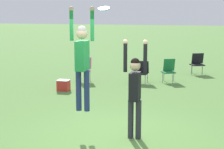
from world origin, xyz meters
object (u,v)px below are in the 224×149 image
camping_chair_0 (197,62)px  camping_chair_3 (169,69)px  person_defending (135,87)px  frisbee (104,8)px  person_jumping (82,56)px  camping_chair_1 (84,68)px  camping_chair_2 (141,71)px  cooler_box (63,85)px

camping_chair_0 → camping_chair_3: bearing=38.1°
person_defending → camping_chair_0: (0.92, 8.64, -0.61)m
frisbee → camping_chair_3: frisbee is taller
person_jumping → person_defending: (1.14, 0.02, -0.62)m
camping_chair_1 → camping_chair_2: size_ratio=1.13×
camping_chair_1 → cooler_box: 1.81m
camping_chair_2 → cooler_box: camping_chair_2 is taller
person_jumping → camping_chair_3: (1.09, 6.62, -1.24)m
person_jumping → camping_chair_1: (-2.02, 5.84, -1.20)m
camping_chair_2 → camping_chair_3: bearing=-149.4°
camping_chair_2 → cooler_box: 3.06m
camping_chair_1 → camping_chair_3: (3.11, 0.78, -0.04)m
camping_chair_3 → cooler_box: size_ratio=2.19×
camping_chair_1 → camping_chair_3: camping_chair_1 is taller
person_jumping → camping_chair_2: 6.25m
camping_chair_0 → camping_chair_3: size_ratio=1.01×
frisbee → camping_chair_1: 6.70m
person_defending → frisbee: frisbee is taller
camping_chair_3 → person_defending: bearing=61.7°
cooler_box → camping_chair_0: bearing=47.6°
camping_chair_0 → camping_chair_3: (-0.97, -2.04, -0.02)m
frisbee → camping_chair_1: frisbee is taller
frisbee → person_defending: bearing=0.7°
camping_chair_1 → camping_chair_3: bearing=164.7°
camping_chair_1 → person_defending: bearing=89.1°
frisbee → camping_chair_3: (0.61, 6.60, -2.23)m
person_jumping → camping_chair_0: person_jumping is taller
person_jumping → frisbee: bearing=-89.4°
person_defending → camping_chair_2: (-1.03, 6.10, -0.65)m
camping_chair_2 → camping_chair_3: 1.10m
person_jumping → frisbee: size_ratio=9.32×
camping_chair_3 → camping_chair_2: bearing=-1.7°
camping_chair_0 → cooler_box: bearing=21.1°
frisbee → camping_chair_1: size_ratio=0.26×
person_jumping → cooler_box: (-2.14, 4.06, -1.54)m
person_jumping → camping_chair_0: (2.06, 8.66, -1.22)m
frisbee → cooler_box: 5.45m
camping_chair_0 → camping_chair_1: bearing=8.3°
person_defending → camping_chair_3: bearing=179.3°
frisbee → camping_chair_2: frisbee is taller
camping_chair_0 → cooler_box: (-4.20, -4.60, -0.32)m
camping_chair_0 → camping_chair_2: (-1.95, -2.54, -0.04)m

